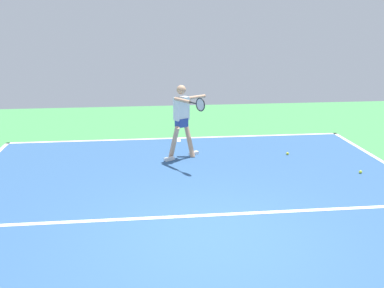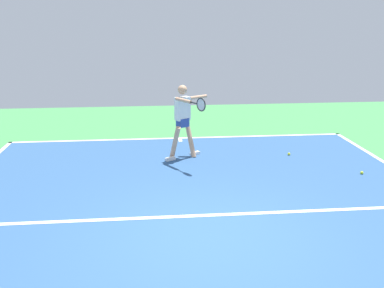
{
  "view_description": "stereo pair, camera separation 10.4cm",
  "coord_description": "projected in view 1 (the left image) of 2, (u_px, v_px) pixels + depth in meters",
  "views": [
    {
      "loc": [
        0.89,
        5.78,
        3.16
      ],
      "look_at": [
        0.02,
        -1.98,
        0.9
      ],
      "focal_mm": 40.42,
      "sensor_mm": 36.0,
      "label": 1
    },
    {
      "loc": [
        0.79,
        5.79,
        3.16
      ],
      "look_at": [
        0.02,
        -1.98,
        0.9
      ],
      "focal_mm": 40.42,
      "sensor_mm": 36.0,
      "label": 2
    }
  ],
  "objects": [
    {
      "name": "tennis_player",
      "position": [
        183.0,
        117.0,
        9.95
      ],
      "size": [
        1.05,
        1.38,
        1.74
      ],
      "rotation": [
        0.0,
        0.0,
        0.56
      ],
      "color": "tan",
      "rests_on": "ground_plane"
    },
    {
      "name": "court_line_centre_mark",
      "position": [
        179.0,
        140.0,
        11.72
      ],
      "size": [
        0.1,
        0.3,
        0.01
      ],
      "primitive_type": "cube",
      "color": "white",
      "rests_on": "ground_plane"
    },
    {
      "name": "tennis_ball_near_player",
      "position": [
        288.0,
        154.0,
        10.44
      ],
      "size": [
        0.07,
        0.07,
        0.07
      ],
      "primitive_type": "sphere",
      "color": "yellow",
      "rests_on": "ground_plane"
    },
    {
      "name": "tennis_ball_far_corner",
      "position": [
        360.0,
        172.0,
        9.19
      ],
      "size": [
        0.07,
        0.07,
        0.07
      ],
      "primitive_type": "sphere",
      "color": "#CCE033",
      "rests_on": "ground_plane"
    },
    {
      "name": "ground_plane",
      "position": [
        208.0,
        238.0,
        6.49
      ],
      "size": [
        20.76,
        20.76,
        0.0
      ],
      "primitive_type": "plane",
      "color": "#428E4C"
    },
    {
      "name": "court_surface",
      "position": [
        208.0,
        238.0,
        6.49
      ],
      "size": [
        9.16,
        11.47,
        0.0
      ],
      "primitive_type": "cube",
      "color": "#2D5484",
      "rests_on": "ground_plane"
    },
    {
      "name": "court_line_baseline_near",
      "position": [
        178.0,
        138.0,
        11.91
      ],
      "size": [
        9.16,
        0.1,
        0.01
      ],
      "primitive_type": "cube",
      "color": "white",
      "rests_on": "ground_plane"
    },
    {
      "name": "court_line_service",
      "position": [
        201.0,
        215.0,
        7.22
      ],
      "size": [
        6.87,
        0.1,
        0.01
      ],
      "primitive_type": "cube",
      "color": "white",
      "rests_on": "ground_plane"
    }
  ]
}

